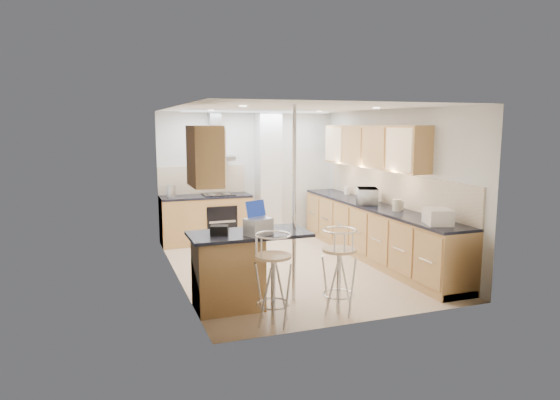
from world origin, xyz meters
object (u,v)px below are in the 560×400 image
object	(u,v)px
bar_stool_end	(339,271)
bread_bin	(438,217)
laptop	(258,227)
microwave	(367,196)
bar_stool_near	(273,279)

from	to	relation	value
bar_stool_end	bread_bin	xyz separation A→B (m)	(1.63, 0.32, 0.50)
laptop	microwave	bearing A→B (deg)	11.78
bar_stool_near	bread_bin	xyz separation A→B (m)	(2.48, 0.37, 0.50)
laptop	bar_stool_end	size ratio (longest dim) A/B	0.29
bread_bin	laptop	bearing A→B (deg)	-163.64
bar_stool_near	bread_bin	distance (m)	2.55
laptop	bar_stool_near	xyz separation A→B (m)	(0.03, -0.46, -0.51)
microwave	bar_stool_end	xyz separation A→B (m)	(-1.61, -2.18, -0.53)
bar_stool_end	microwave	bearing A→B (deg)	-27.68
microwave	laptop	bearing A→B (deg)	147.93
laptop	bar_stool_end	xyz separation A→B (m)	(0.87, -0.41, -0.52)
microwave	bar_stool_near	bearing A→B (deg)	154.74
laptop	bar_stool_end	bearing A→B (deg)	-49.02
microwave	bread_bin	world-z (taller)	microwave
bar_stool_end	laptop	bearing A→B (deg)	73.42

